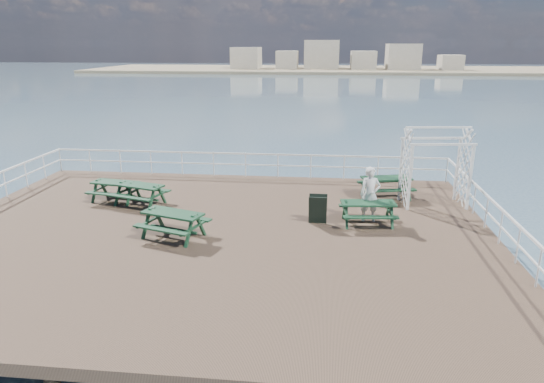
{
  "coord_description": "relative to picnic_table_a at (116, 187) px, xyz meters",
  "views": [
    {
      "loc": [
        3.5,
        -14.21,
        5.79
      ],
      "look_at": [
        1.84,
        1.05,
        1.1
      ],
      "focal_mm": 32.0,
      "sensor_mm": 36.0,
      "label": 1
    }
  ],
  "objects": [
    {
      "name": "picnic_table_d",
      "position": [
        3.3,
        -3.32,
        0.04
      ],
      "size": [
        2.28,
        2.04,
        0.92
      ],
      "rotation": [
        0.0,
        0.0,
        -0.32
      ],
      "color": "#14371E",
      "rests_on": "ground"
    },
    {
      "name": "railing",
      "position": [
        4.3,
        -0.21,
        0.32
      ],
      "size": [
        17.77,
        13.76,
        1.1
      ],
      "color": "silver",
      "rests_on": "ground"
    },
    {
      "name": "sandwich_board",
      "position": [
        7.74,
        -1.61,
        -0.07
      ],
      "size": [
        0.61,
        0.46,
        0.99
      ],
      "rotation": [
        0.0,
        0.0,
        -0.03
      ],
      "color": "black",
      "rests_on": "ground"
    },
    {
      "name": "ground",
      "position": [
        4.37,
        -2.78,
        -0.7
      ],
      "size": [
        18.0,
        14.0,
        0.3
      ],
      "primitive_type": "cube",
      "color": "brown",
      "rests_on": "ground"
    },
    {
      "name": "picnic_table_e",
      "position": [
        9.4,
        -1.49,
        0.0
      ],
      "size": [
        1.9,
        1.59,
        0.87
      ],
      "rotation": [
        0.0,
        0.0,
        0.09
      ],
      "color": "#14371E",
      "rests_on": "ground"
    },
    {
      "name": "trellis_arbor",
      "position": [
        11.97,
        0.86,
        0.76
      ],
      "size": [
        2.51,
        1.56,
        2.95
      ],
      "rotation": [
        0.0,
        0.0,
        0.13
      ],
      "color": "silver",
      "rests_on": "ground"
    },
    {
      "name": "picnic_table_c",
      "position": [
        10.34,
        1.56,
        0.04
      ],
      "size": [
        2.2,
        1.93,
        0.93
      ],
      "rotation": [
        0.0,
        0.0,
        0.23
      ],
      "color": "#14371E",
      "rests_on": "ground"
    },
    {
      "name": "picnic_table_b",
      "position": [
        1.08,
        -0.34,
        0.02
      ],
      "size": [
        2.17,
        1.93,
        0.89
      ],
      "rotation": [
        0.0,
        0.0,
        -0.29
      ],
      "color": "#14371E",
      "rests_on": "ground"
    },
    {
      "name": "picnic_table_a",
      "position": [
        0.0,
        0.0,
        0.0
      ],
      "size": [
        1.96,
        1.68,
        0.86
      ],
      "rotation": [
        0.0,
        0.0,
        -0.15
      ],
      "color": "#14371E",
      "rests_on": "ground"
    },
    {
      "name": "person",
      "position": [
        9.47,
        -1.16,
        0.39
      ],
      "size": [
        0.73,
        0.52,
        1.87
      ],
      "primitive_type": "imported",
      "rotation": [
        0.0,
        0.0,
        0.11
      ],
      "color": "silver",
      "rests_on": "ground"
    },
    {
      "name": "sea_backdrop",
      "position": [
        16.91,
        131.29,
        -1.06
      ],
      "size": [
        300.0,
        300.0,
        9.2
      ],
      "color": "#436172",
      "rests_on": "ground"
    }
  ]
}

